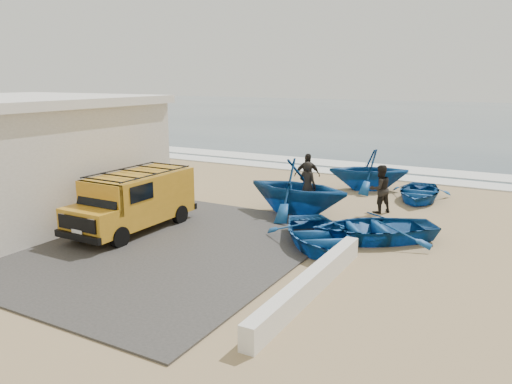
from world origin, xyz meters
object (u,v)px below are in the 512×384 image
at_px(building, 3,157).
at_px(boat_near_left, 318,235).
at_px(van, 135,199).
at_px(fisherman_front, 308,187).
at_px(boat_mid_left, 297,187).
at_px(fisherman_back, 307,175).
at_px(boat_near_right, 373,228).
at_px(boat_far_left, 369,170).
at_px(boat_mid_right, 419,192).
at_px(fisherman_middle, 380,189).
at_px(parapet, 310,283).

height_order(building, boat_near_left, building).
relative_size(van, fisherman_front, 2.38).
xyz_separation_m(building, van, (5.41, 0.87, -1.10)).
distance_m(van, boat_mid_left, 5.87).
relative_size(fisherman_front, fisherman_back, 1.03).
distance_m(building, fisherman_front, 11.17).
bearing_deg(van, boat_near_right, 21.27).
height_order(boat_mid_left, boat_far_left, boat_mid_left).
xyz_separation_m(boat_near_left, boat_mid_right, (1.42, 7.47, -0.04)).
height_order(boat_mid_right, boat_far_left, boat_far_left).
bearing_deg(boat_mid_right, boat_near_left, -105.97).
bearing_deg(fisherman_middle, fisherman_back, -65.77).
xyz_separation_m(parapet, boat_near_left, (-1.13, 3.20, 0.12)).
height_order(boat_mid_right, fisherman_back, fisherman_back).
relative_size(boat_far_left, fisherman_back, 1.86).
bearing_deg(boat_mid_left, fisherman_middle, -52.63).
relative_size(boat_far_left, fisherman_middle, 1.93).
relative_size(boat_near_left, fisherman_front, 1.96).
distance_m(boat_near_left, boat_mid_left, 3.78).
bearing_deg(building, boat_mid_right, 37.09).
bearing_deg(building, parapet, -4.58).
distance_m(boat_near_left, boat_far_left, 8.54).
bearing_deg(boat_far_left, boat_near_right, -5.41).
distance_m(boat_far_left, fisherman_back, 3.28).
height_order(boat_near_right, boat_mid_right, boat_near_right).
distance_m(parapet, fisherman_back, 9.81).
bearing_deg(parapet, boat_near_left, 109.50).
bearing_deg(fisherman_middle, boat_mid_left, -16.71).
distance_m(boat_mid_right, fisherman_middle, 2.86).
bearing_deg(fisherman_back, boat_near_left, -98.28).
distance_m(building, boat_mid_left, 10.74).
relative_size(boat_near_right, boat_mid_left, 0.99).
bearing_deg(boat_mid_right, van, -135.18).
distance_m(boat_mid_left, boat_mid_right, 5.65).
bearing_deg(parapet, boat_mid_left, 117.10).
xyz_separation_m(boat_mid_left, fisherman_back, (-0.76, 2.65, -0.09)).
bearing_deg(van, boat_mid_right, 50.19).
xyz_separation_m(parapet, boat_mid_left, (-3.22, 6.29, 0.76)).
bearing_deg(fisherman_middle, boat_near_right, 52.37).
bearing_deg(boat_mid_right, parapet, -96.73).
bearing_deg(boat_far_left, fisherman_middle, -0.76).
xyz_separation_m(boat_mid_right, fisherman_middle, (-0.91, -2.66, 0.56)).
xyz_separation_m(building, boat_mid_left, (9.28, 5.29, -1.13)).
height_order(parapet, fisherman_front, fisherman_front).
distance_m(van, fisherman_front, 6.38).
bearing_deg(boat_mid_left, van, 142.67).
relative_size(building, boat_far_left, 2.69).
xyz_separation_m(boat_near_left, fisherman_middle, (0.51, 4.81, 0.51)).
xyz_separation_m(parapet, fisherman_middle, (-0.62, 8.01, 0.63)).
xyz_separation_m(parapet, boat_mid_right, (0.29, 10.67, 0.07)).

